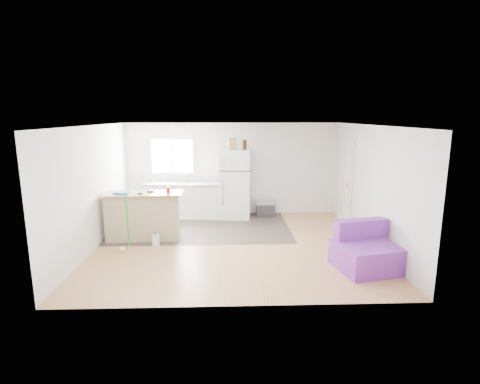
# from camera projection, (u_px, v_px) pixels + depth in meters

# --- Properties ---
(room) EXTENTS (5.51, 5.01, 2.41)m
(room) POSITION_uv_depth(u_px,v_px,m) (234.00, 187.00, 7.38)
(room) COLOR #A77446
(room) RESTS_ON ground
(vinyl_zone) EXTENTS (4.05, 2.50, 0.00)m
(vinyl_zone) POSITION_uv_depth(u_px,v_px,m) (202.00, 227.00, 8.82)
(vinyl_zone) COLOR #352C28
(vinyl_zone) RESTS_ON floor
(window) EXTENTS (1.18, 0.06, 0.98)m
(window) POSITION_uv_depth(u_px,v_px,m) (172.00, 156.00, 9.69)
(window) COLOR white
(window) RESTS_ON back_wall
(interior_door) EXTENTS (0.11, 0.92, 2.10)m
(interior_door) POSITION_uv_depth(u_px,v_px,m) (345.00, 182.00, 9.03)
(interior_door) COLOR white
(interior_door) RESTS_ON right_wall
(ceiling_fixture) EXTENTS (0.30, 0.30, 0.07)m
(ceiling_fixture) POSITION_uv_depth(u_px,v_px,m) (179.00, 126.00, 8.28)
(ceiling_fixture) COLOR white
(ceiling_fixture) RESTS_ON ceiling
(kitchen_cabinets) EXTENTS (2.05, 0.78, 1.17)m
(kitchen_cabinets) POSITION_uv_depth(u_px,v_px,m) (185.00, 200.00, 9.63)
(kitchen_cabinets) COLOR white
(kitchen_cabinets) RESTS_ON floor
(peninsula) EXTENTS (1.65, 0.69, 1.00)m
(peninsula) POSITION_uv_depth(u_px,v_px,m) (143.00, 216.00, 7.91)
(peninsula) COLOR tan
(peninsula) RESTS_ON floor
(refrigerator) EXTENTS (0.83, 0.79, 1.74)m
(refrigerator) POSITION_uv_depth(u_px,v_px,m) (235.00, 184.00, 9.52)
(refrigerator) COLOR white
(refrigerator) RESTS_ON floor
(cooler) EXTENTS (0.51, 0.36, 0.38)m
(cooler) POSITION_uv_depth(u_px,v_px,m) (266.00, 208.00, 9.79)
(cooler) COLOR #2E2E31
(cooler) RESTS_ON floor
(purple_seat) EXTENTS (1.13, 1.09, 0.79)m
(purple_seat) POSITION_uv_depth(u_px,v_px,m) (365.00, 252.00, 6.39)
(purple_seat) COLOR purple
(purple_seat) RESTS_ON floor
(cleaner_jug) EXTENTS (0.13, 0.09, 0.28)m
(cleaner_jug) POSITION_uv_depth(u_px,v_px,m) (156.00, 240.00, 7.53)
(cleaner_jug) COLOR white
(cleaner_jug) RESTS_ON floor
(mop) EXTENTS (0.22, 0.33, 1.16)m
(mop) POSITION_uv_depth(u_px,v_px,m) (124.00, 240.00, 7.20)
(mop) COLOR green
(mop) RESTS_ON floor
(red_cup) EXTENTS (0.10, 0.10, 0.12)m
(red_cup) POSITION_uv_depth(u_px,v_px,m) (168.00, 190.00, 7.83)
(red_cup) COLOR red
(red_cup) RESTS_ON peninsula
(blue_tray) EXTENTS (0.32, 0.25, 0.04)m
(blue_tray) POSITION_uv_depth(u_px,v_px,m) (122.00, 193.00, 7.72)
(blue_tray) COLOR blue
(blue_tray) RESTS_ON peninsula
(tool_a) EXTENTS (0.15, 0.07, 0.03)m
(tool_a) POSITION_uv_depth(u_px,v_px,m) (150.00, 192.00, 7.87)
(tool_a) COLOR black
(tool_a) RESTS_ON peninsula
(tool_b) EXTENTS (0.10, 0.05, 0.03)m
(tool_b) POSITION_uv_depth(u_px,v_px,m) (140.00, 193.00, 7.69)
(tool_b) COLOR black
(tool_b) RESTS_ON peninsula
(cardboard_box) EXTENTS (0.22, 0.17, 0.30)m
(cardboard_box) POSITION_uv_depth(u_px,v_px,m) (232.00, 144.00, 9.27)
(cardboard_box) COLOR tan
(cardboard_box) RESTS_ON refrigerator
(bottle_left) EXTENTS (0.07, 0.07, 0.25)m
(bottle_left) POSITION_uv_depth(u_px,v_px,m) (244.00, 145.00, 9.27)
(bottle_left) COLOR #331C09
(bottle_left) RESTS_ON refrigerator
(bottle_right) EXTENTS (0.09, 0.09, 0.25)m
(bottle_right) POSITION_uv_depth(u_px,v_px,m) (245.00, 145.00, 9.34)
(bottle_right) COLOR #331C09
(bottle_right) RESTS_ON refrigerator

